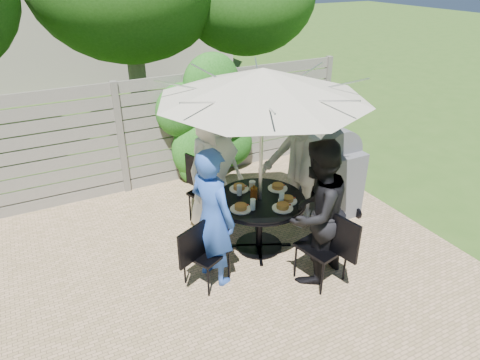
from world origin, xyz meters
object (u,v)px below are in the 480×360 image
umbrella (263,84)px  plate_left (241,208)px  chair_left (206,265)px  glass_back (239,190)px  plate_front (283,207)px  person_right (300,163)px  coffee_cup (252,186)px  chair_front (322,260)px  person_left (213,218)px  plate_extra (288,200)px  plate_right (278,187)px  bbq_grill (336,178)px  chair_right (302,204)px  patio_table (260,214)px  syrup_jug (254,193)px  chair_back (209,204)px  glass_left (253,204)px  person_front (316,213)px  person_back (214,167)px  plate_back (239,188)px  glass_front (282,198)px

umbrella → plate_left: size_ratio=12.14×
chair_left → glass_back: bearing=11.4°
chair_left → plate_front: (1.03, -0.01, 0.51)m
person_right → coffee_cup: bearing=-106.8°
chair_front → glass_back: size_ratio=7.07×
person_left → plate_extra: person_left is taller
plate_right → bbq_grill: bearing=5.0°
person_left → chair_right: 1.89m
chair_front → bbq_grill: 1.60m
plate_left → plate_front: size_ratio=1.00×
patio_table → chair_front: (0.32, -0.91, -0.23)m
bbq_grill → syrup_jug: bearing=-172.6°
umbrella → coffee_cup: size_ratio=26.31×
plate_front → coffee_cup: 0.59m
chair_back → person_right: person_right is taller
plate_front → plate_right: same height
plate_left → glass_left: size_ratio=1.86×
bbq_grill → person_right: bearing=174.2°
chair_back → chair_right: 1.37m
chair_left → person_front: (1.19, -0.45, 0.62)m
chair_back → person_right: (1.11, -0.63, 0.68)m
umbrella → person_back: (-0.28, 0.78, -1.29)m
chair_left → chair_front: 1.36m
person_back → plate_front: bearing=-90.0°
chair_left → syrup_jug: 1.07m
umbrella → chair_right: 2.19m
chair_right → plate_back: chair_right is taller
person_front → glass_left: (-0.49, 0.60, -0.06)m
coffee_cup → glass_front: bearing=-69.7°
plate_left → glass_front: glass_front is taller
person_front → chair_left: bearing=-40.7°
chair_back → person_front: 1.89m
person_right → plate_extra: person_right is taller
person_left → person_right: bearing=-90.0°
plate_front → glass_front: 0.15m
patio_table → glass_front: (0.19, -0.21, 0.30)m
chair_front → person_front: size_ratio=0.56×
umbrella → bbq_grill: bearing=8.7°
umbrella → chair_right: size_ratio=3.77×
glass_left → chair_front: bearing=-53.6°
plate_extra → bbq_grill: (1.14, 0.44, -0.16)m
chair_back → plate_back: bearing=-0.6°
person_back → person_left: (-0.50, -1.06, -0.08)m
chair_back → bbq_grill: bbq_grill is taller
person_back → person_right: size_ratio=0.96×
chair_left → glass_front: 1.23m
plate_left → syrup_jug: size_ratio=1.63×
plate_back → plate_front: (0.24, -0.68, 0.00)m
chair_front → glass_left: (-0.53, 0.72, 0.52)m
glass_left → glass_front: 0.40m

